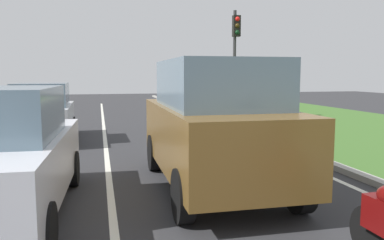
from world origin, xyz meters
The scene contains 8 objects.
ground_plane centered at (0.00, 14.00, 0.00)m, with size 60.00×60.00×0.00m, color #2D2D30.
lane_line_center centered at (-0.70, 14.00, 0.00)m, with size 0.12×32.00×0.01m, color silver.
lane_line_right_edge centered at (3.60, 14.00, 0.00)m, with size 0.12×32.00×0.01m, color silver.
grass_verge_right centered at (8.50, 14.00, 0.03)m, with size 9.00×48.00×0.06m, color #3D6628.
curb_right centered at (4.10, 14.00, 0.06)m, with size 0.24×48.00×0.12m, color #9E9B93.
car_suv_ahead centered at (1.13, 8.34, 1.17)m, with size 2.00×4.52×2.28m.
car_hatchback_far centered at (-2.52, 14.32, 0.88)m, with size 1.78×3.73×1.78m.
traffic_light_near_right centered at (5.02, 18.15, 3.26)m, with size 0.32×0.50×4.82m.
Camera 1 is at (-0.84, 1.79, 2.03)m, focal length 36.44 mm.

